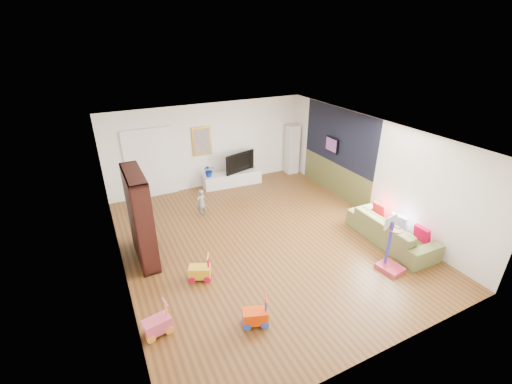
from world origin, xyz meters
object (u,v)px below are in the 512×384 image
media_console (232,179)px  sofa (391,230)px  bookshelf (140,217)px  basketball_hoop (395,246)px

media_console → sofa: (2.13, -4.86, 0.11)m
bookshelf → sofa: bearing=-20.8°
sofa → basketball_hoop: 1.16m
media_console → sofa: size_ratio=0.85×
bookshelf → basketball_hoop: bookshelf is taller
basketball_hoop → media_console: bearing=94.9°
media_console → basketball_hoop: (1.34, -5.65, 0.40)m
bookshelf → media_console: bearing=39.9°
bookshelf → basketball_hoop: size_ratio=1.67×
bookshelf → basketball_hoop: (4.67, -2.82, -0.42)m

